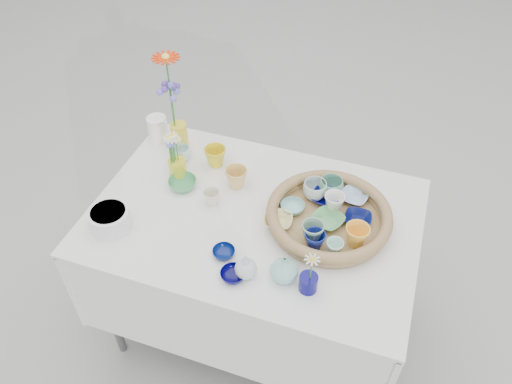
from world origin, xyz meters
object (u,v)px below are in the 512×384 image
(tall_vase_yellow, at_px, (180,137))
(display_table, at_px, (255,322))
(wicker_tray, at_px, (329,216))
(bud_vase_seafoam, at_px, (284,268))

(tall_vase_yellow, bearing_deg, display_table, -32.00)
(wicker_tray, relative_size, tall_vase_yellow, 3.48)
(display_table, relative_size, wicker_tray, 2.66)
(wicker_tray, bearing_deg, display_table, -169.88)
(display_table, relative_size, bud_vase_seafoam, 12.27)
(display_table, height_order, tall_vase_yellow, tall_vase_yellow)
(display_table, height_order, bud_vase_seafoam, bud_vase_seafoam)
(wicker_tray, height_order, bud_vase_seafoam, bud_vase_seafoam)
(wicker_tray, height_order, tall_vase_yellow, tall_vase_yellow)
(wicker_tray, bearing_deg, tall_vase_yellow, 162.58)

